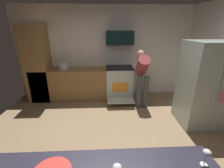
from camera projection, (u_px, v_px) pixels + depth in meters
name	position (u px, v px, depth m)	size (l,w,h in m)	color
ground_plane	(108.00, 143.00, 2.81)	(5.20, 4.80, 0.02)	#856A4C
wall_back	(106.00, 53.00, 4.54)	(5.20, 0.12, 2.60)	silver
lower_cabinet_run	(76.00, 84.00, 4.46)	(2.40, 0.60, 0.90)	olive
cabinet_column	(38.00, 64.00, 4.21)	(0.60, 0.60, 2.10)	olive
oven_range	(119.00, 81.00, 4.48)	(0.76, 1.01, 1.56)	#B7C4B5
microwave	(120.00, 38.00, 4.14)	(0.74, 0.38, 0.38)	black
refrigerator	(204.00, 85.00, 3.15)	(0.86, 0.80, 1.77)	#AEC1B7
person_cook	(142.00, 75.00, 3.90)	(0.31, 0.64, 1.45)	#454545
wine_glass_mid	(207.00, 154.00, 1.25)	(0.07, 0.07, 0.16)	silver
stock_pot	(63.00, 66.00, 4.26)	(0.27, 0.27, 0.18)	#B6B5B5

